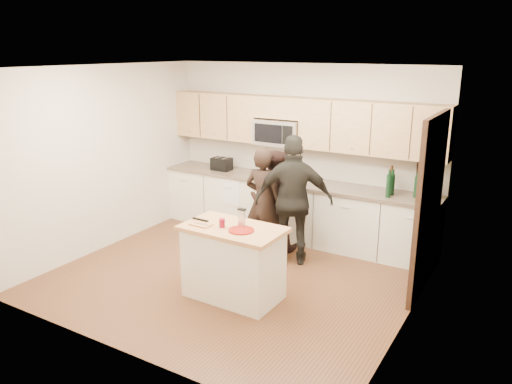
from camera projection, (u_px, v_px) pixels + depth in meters
The scene contains 21 objects.
floor at pixel (234, 276), 6.63m from camera, with size 4.50×4.50×0.00m, color brown.
room_shell at pixel (232, 148), 6.15m from camera, with size 4.52×4.02×2.71m.
back_cabinetry at pixel (292, 209), 7.89m from camera, with size 4.50×0.66×0.94m.
upper_cabinetry at pixel (300, 121), 7.61m from camera, with size 4.50×0.33×0.75m.
microwave at pixel (279, 132), 7.80m from camera, with size 0.76×0.41×0.40m.
doorway at pixel (430, 201), 5.96m from camera, with size 0.06×1.25×2.20m.
framed_picture at pixel (428, 170), 6.95m from camera, with size 0.30×0.03×0.38m.
dish_towel at pixel (235, 183), 8.11m from camera, with size 0.34×0.60×0.48m.
island at pixel (233, 262), 5.97m from camera, with size 1.21×0.72×0.90m.
red_plate at pixel (241, 230), 5.72m from camera, with size 0.30×0.30×0.02m, color maroon.
box_grater at pixel (242, 217), 5.81m from camera, with size 0.09×0.05×0.21m.
drink_glass at pixel (222, 223), 5.83m from camera, with size 0.07×0.07×0.10m, color maroon.
cutting_board at pixel (201, 224), 5.91m from camera, with size 0.26×0.16×0.02m, color tan.
tongs at pixel (200, 220), 6.01m from camera, with size 0.23×0.03×0.02m, color black.
knife at pixel (202, 224), 5.87m from camera, with size 0.21×0.02×0.01m, color silver.
toaster at pixel (222, 164), 8.36m from camera, with size 0.32×0.23×0.21m.
bottle_cluster at pixel (404, 183), 6.87m from camera, with size 0.66×0.32×0.40m.
orchid at pixel (429, 182), 6.72m from camera, with size 0.27×0.22×0.49m, color #40742E.
woman_left at pixel (264, 202), 7.13m from camera, with size 0.58×0.38×1.60m, color black.
woman_center at pixel (274, 200), 7.36m from camera, with size 0.73×0.57×1.51m, color black.
woman_right at pixel (294, 201), 6.82m from camera, with size 1.06×0.44×1.82m, color black.
Camera 1 is at (3.34, -5.06, 2.92)m, focal length 35.00 mm.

